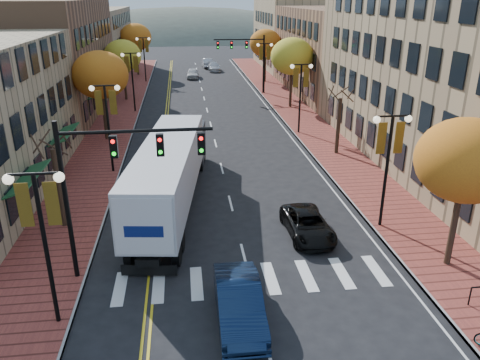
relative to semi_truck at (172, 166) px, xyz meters
name	(u,v)px	position (x,y,z in m)	size (l,w,h in m)	color
ground	(257,308)	(3.32, -10.24, -2.37)	(200.00, 200.00, 0.00)	black
sidewalk_left	(119,115)	(-5.68, 22.26, -2.30)	(4.00, 85.00, 0.15)	brown
sidewalk_right	(293,110)	(12.32, 22.26, -2.30)	(4.00, 85.00, 0.15)	brown
building_left_mid	(38,57)	(-13.68, 25.76, 3.13)	(12.00, 24.00, 11.00)	brown
building_left_far	(84,42)	(-13.68, 50.76, 2.38)	(12.00, 26.00, 9.50)	#9E8966
building_right_mid	(353,51)	(21.82, 31.76, 2.63)	(15.00, 24.00, 10.00)	brown
building_right_far	(307,33)	(21.82, 53.76, 3.13)	(15.00, 20.00, 11.00)	#9E8966
tree_left_a	(59,188)	(-5.68, -2.24, -0.12)	(0.28, 0.28, 4.20)	#382619
tree_left_b	(100,75)	(-5.68, 13.76, 3.07)	(4.48, 4.48, 7.21)	#382619
tree_left_c	(123,56)	(-5.68, 29.76, 2.68)	(4.16, 4.16, 6.69)	#382619
tree_left_d	(136,37)	(-5.68, 47.76, 3.23)	(4.61, 4.61, 7.42)	#382619
tree_right_a	(466,161)	(12.32, -8.24, 2.68)	(4.16, 4.16, 6.69)	#382619
tree_right_b	(338,126)	(12.32, 7.76, -0.12)	(0.28, 0.28, 4.20)	#382619
tree_right_c	(292,56)	(12.32, 23.76, 3.07)	(4.48, 4.48, 7.21)	#382619
tree_right_d	(265,43)	(12.32, 39.76, 2.92)	(4.35, 4.35, 7.00)	#382619
lamp_left_a	(41,221)	(-4.18, -10.24, 1.92)	(1.96, 0.36, 6.05)	black
lamp_left_b	(107,112)	(-4.18, 5.76, 1.92)	(1.96, 0.36, 6.05)	black
lamp_left_c	(132,71)	(-4.18, 23.76, 1.92)	(1.96, 0.36, 6.05)	black
lamp_left_d	(144,51)	(-4.18, 41.76, 1.92)	(1.96, 0.36, 6.05)	black
lamp_right_a	(389,150)	(10.82, -4.24, 1.92)	(1.96, 0.36, 6.05)	black
lamp_right_b	(301,85)	(10.82, 13.76, 1.92)	(1.96, 0.36, 6.05)	black
lamp_right_c	(265,58)	(10.82, 31.76, 1.92)	(1.96, 0.36, 6.05)	black
traffic_mast_near	(112,170)	(-2.16, -7.24, 2.55)	(6.10, 0.35, 7.00)	black
traffic_mast_far	(248,53)	(8.80, 31.76, 2.55)	(6.10, 0.34, 7.00)	black
semi_truck	(172,166)	(0.00, 0.00, 0.00)	(4.68, 16.43, 4.06)	black
navy_sedan	(239,303)	(2.53, -10.86, -1.59)	(1.66, 4.75, 1.56)	#0E1C38
black_suv	(308,224)	(6.78, -4.64, -1.76)	(2.04, 4.43, 1.23)	black
car_far_white	(193,73)	(2.42, 44.49, -1.67)	(1.66, 4.12, 1.40)	silver
car_far_silver	(214,67)	(6.02, 50.97, -1.71)	(1.86, 4.58, 1.33)	#AEAFB6
car_far_oncoming	(207,63)	(5.20, 55.02, -1.62)	(1.60, 4.58, 1.51)	#AEADB5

